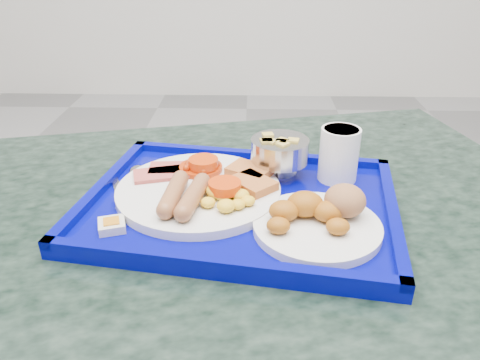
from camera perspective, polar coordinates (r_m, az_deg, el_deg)
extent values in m
cylinder|color=slate|center=(1.03, -1.18, -20.91)|extent=(0.11, 0.11, 0.66)
cube|color=black|center=(0.81, -1.42, -4.13)|extent=(1.32, 1.03, 0.04)
cube|color=#020586|center=(0.77, 0.00, -3.17)|extent=(0.55, 0.44, 0.02)
cube|color=#020586|center=(0.92, 2.00, 3.09)|extent=(0.50, 0.10, 0.01)
cube|color=#020586|center=(0.62, -2.99, -10.02)|extent=(0.50, 0.10, 0.01)
cube|color=#020586|center=(0.77, 18.05, -3.74)|extent=(0.07, 0.36, 0.01)
cube|color=#020586|center=(0.84, -16.38, -0.62)|extent=(0.07, 0.36, 0.01)
cylinder|color=silver|center=(0.79, -5.06, -1.33)|extent=(0.28, 0.28, 0.02)
cube|color=#C5534F|center=(0.85, -7.86, 1.40)|extent=(0.10, 0.06, 0.01)
cube|color=#C5534F|center=(0.83, -9.62, 0.71)|extent=(0.10, 0.07, 0.01)
cylinder|color=#AE3107|center=(0.84, -4.80, 1.46)|extent=(0.08, 0.08, 0.01)
sphere|color=#AE3107|center=(0.85, -3.03, 2.31)|extent=(0.01, 0.01, 0.01)
sphere|color=#AE3107|center=(0.85, -3.13, 2.36)|extent=(0.01, 0.01, 0.01)
sphere|color=#AE3107|center=(0.84, -6.28, 2.11)|extent=(0.01, 0.01, 0.01)
sphere|color=#AE3107|center=(0.83, -4.63, 1.63)|extent=(0.01, 0.01, 0.01)
sphere|color=#AE3107|center=(0.82, -6.56, 1.43)|extent=(0.01, 0.01, 0.01)
sphere|color=#AE3107|center=(0.83, -5.59, 1.83)|extent=(0.01, 0.01, 0.01)
sphere|color=#AE3107|center=(0.83, -3.82, 1.75)|extent=(0.01, 0.01, 0.01)
sphere|color=#AE3107|center=(0.84, -2.89, 1.99)|extent=(0.01, 0.01, 0.01)
sphere|color=#AE3107|center=(0.84, -6.36, 1.90)|extent=(0.01, 0.01, 0.01)
sphere|color=#AE3107|center=(0.83, -3.80, 1.63)|extent=(0.01, 0.01, 0.01)
sphere|color=#AE3107|center=(0.83, -6.35, 1.65)|extent=(0.01, 0.01, 0.01)
sphere|color=#AE3107|center=(0.81, -4.48, 1.06)|extent=(0.01, 0.01, 0.01)
sphere|color=#AE3107|center=(0.84, -4.02, 1.95)|extent=(0.01, 0.01, 0.01)
sphere|color=#AE3107|center=(0.85, -4.52, 2.39)|extent=(0.01, 0.01, 0.01)
sphere|color=#AE3107|center=(0.83, -3.25, 1.89)|extent=(0.01, 0.01, 0.01)
cube|color=#B9642E|center=(0.82, 1.15, 1.11)|extent=(0.09, 0.08, 0.01)
cube|color=#B9642E|center=(0.78, 1.56, -0.42)|extent=(0.09, 0.09, 0.01)
cylinder|color=brown|center=(0.74, -8.13, -1.65)|extent=(0.04, 0.11, 0.03)
cylinder|color=brown|center=(0.73, -5.73, -1.97)|extent=(0.05, 0.11, 0.03)
ellipsoid|color=yellow|center=(0.76, -1.01, -0.68)|extent=(0.03, 0.03, 0.02)
ellipsoid|color=yellow|center=(0.74, -2.10, -1.82)|extent=(0.03, 0.03, 0.02)
ellipsoid|color=yellow|center=(0.73, 0.99, -2.55)|extent=(0.02, 0.02, 0.01)
ellipsoid|color=yellow|center=(0.72, -0.24, -2.98)|extent=(0.02, 0.02, 0.01)
ellipsoid|color=yellow|center=(0.75, -2.80, -1.30)|extent=(0.04, 0.04, 0.02)
ellipsoid|color=yellow|center=(0.72, -3.93, -2.75)|extent=(0.02, 0.02, 0.02)
ellipsoid|color=yellow|center=(0.76, -1.24, -0.97)|extent=(0.03, 0.03, 0.02)
ellipsoid|color=yellow|center=(0.74, 0.12, -1.83)|extent=(0.03, 0.03, 0.02)
ellipsoid|color=yellow|center=(0.71, -1.72, -3.17)|extent=(0.03, 0.03, 0.02)
cylinder|color=red|center=(0.83, -4.49, 2.11)|extent=(0.05, 0.05, 0.02)
cylinder|color=red|center=(0.75, -1.88, -0.77)|extent=(0.05, 0.05, 0.02)
cylinder|color=silver|center=(0.70, 9.34, -5.64)|extent=(0.19, 0.19, 0.01)
ellipsoid|color=#A45913|center=(0.68, 11.85, -5.56)|extent=(0.03, 0.03, 0.02)
ellipsoid|color=#A45913|center=(0.70, 10.67, -3.79)|extent=(0.05, 0.04, 0.03)
ellipsoid|color=#A45913|center=(0.71, 7.94, -2.90)|extent=(0.06, 0.05, 0.04)
ellipsoid|color=#A45913|center=(0.69, 5.38, -3.76)|extent=(0.05, 0.04, 0.03)
ellipsoid|color=#A45913|center=(0.67, 4.69, -5.55)|extent=(0.03, 0.03, 0.02)
ellipsoid|color=#9C633E|center=(0.71, 12.67, -2.45)|extent=(0.06, 0.06, 0.05)
cylinder|color=#A9A9AC|center=(0.86, 4.74, 0.89)|extent=(0.06, 0.06, 0.01)
cylinder|color=#A9A9AC|center=(0.85, 4.78, 1.73)|extent=(0.02, 0.02, 0.02)
cylinder|color=#A9A9AC|center=(0.84, 4.86, 3.65)|extent=(0.10, 0.10, 0.04)
cube|color=gold|center=(0.83, 6.50, 4.48)|extent=(0.02, 0.02, 0.02)
cube|color=gold|center=(0.81, 5.24, 4.04)|extent=(0.03, 0.03, 0.02)
cube|color=gold|center=(0.82, 5.01, 4.36)|extent=(0.02, 0.02, 0.02)
cube|color=gold|center=(0.85, 3.40, 5.20)|extent=(0.02, 0.02, 0.02)
cube|color=gold|center=(0.82, 3.32, 4.47)|extent=(0.02, 0.02, 0.02)
cube|color=gold|center=(0.83, 5.21, 4.49)|extent=(0.03, 0.03, 0.02)
cube|color=gold|center=(0.82, 3.82, 4.41)|extent=(0.03, 0.03, 0.02)
cube|color=gold|center=(0.82, 3.10, 4.46)|extent=(0.02, 0.02, 0.02)
cylinder|color=white|center=(0.84, 11.96, 3.07)|extent=(0.07, 0.07, 0.10)
cylinder|color=orange|center=(0.82, 12.25, 5.79)|extent=(0.06, 0.06, 0.01)
cube|color=#A9A9AC|center=(0.82, -13.45, -1.37)|extent=(0.01, 0.12, 0.00)
ellipsoid|color=#A9A9AC|center=(0.89, -12.51, 1.22)|extent=(0.03, 0.04, 0.01)
cube|color=#A9A9AC|center=(0.82, -14.59, -1.46)|extent=(0.08, 0.16, 0.00)
cube|color=silver|center=(0.72, -15.35, -5.36)|extent=(0.05, 0.05, 0.01)
cube|color=orange|center=(0.72, -15.43, -4.84)|extent=(0.03, 0.03, 0.00)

